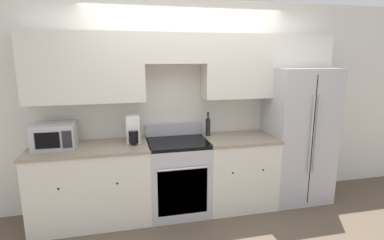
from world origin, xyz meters
The scene contains 9 objects.
ground_plane centered at (0.00, 0.00, 0.00)m, with size 12.00×12.00×0.00m, color brown.
wall_back centered at (0.01, 0.58, 1.51)m, with size 8.00×0.39×2.60m.
lower_cabinets_left centered at (-1.20, 0.31, 0.46)m, with size 1.34×0.64×0.91m.
lower_cabinets_right centered at (0.61, 0.31, 0.46)m, with size 0.89×0.64×0.91m.
oven_range centered at (-0.18, 0.31, 0.46)m, with size 0.72×0.65×1.07m.
refrigerator centered at (1.45, 0.38, 0.88)m, with size 0.81×0.80×1.77m.
microwave centered at (-1.55, 0.38, 1.04)m, with size 0.44×0.40×0.27m.
bottle centered at (0.25, 0.47, 1.03)m, with size 0.06×0.06×0.31m.
electric_kettle centered at (-0.70, 0.36, 1.06)m, with size 0.15×0.24×0.32m.
Camera 1 is at (-0.80, -3.11, 1.90)m, focal length 28.00 mm.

